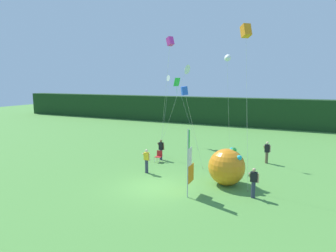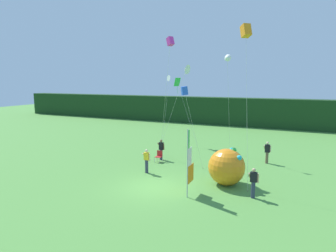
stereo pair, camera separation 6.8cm
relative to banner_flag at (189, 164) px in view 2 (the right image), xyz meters
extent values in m
plane|color=#518E3D|center=(-2.44, 0.22, -1.84)|extent=(120.00, 120.00, 0.00)
cube|color=#193819|center=(-2.44, 27.05, 0.16)|extent=(80.00, 2.40, 4.00)
cylinder|color=#B7B7BC|center=(0.00, -0.29, 0.08)|extent=(0.06, 0.06, 3.84)
cube|color=orange|center=(0.00, 0.22, -0.64)|extent=(0.02, 0.97, 1.02)
cube|color=white|center=(0.00, 0.04, 0.39)|extent=(0.02, 0.60, 1.02)
cube|color=green|center=(0.00, -0.15, 1.41)|extent=(0.02, 0.23, 1.02)
cylinder|color=#2D334C|center=(-4.63, 5.94, -1.42)|extent=(0.22, 0.22, 0.84)
cube|color=black|center=(-4.63, 5.94, -0.69)|extent=(0.36, 0.20, 0.61)
sphere|color=brown|center=(-4.63, 5.94, -0.26)|extent=(0.20, 0.20, 0.20)
cylinder|color=brown|center=(-4.86, 6.00, -0.61)|extent=(0.09, 0.48, 0.42)
cylinder|color=brown|center=(-4.40, 5.95, -0.71)|extent=(0.09, 0.14, 0.56)
cylinder|color=#2D334C|center=(3.32, 1.13, -1.38)|extent=(0.22, 0.22, 0.92)
cube|color=black|center=(3.32, 1.13, -0.64)|extent=(0.36, 0.20, 0.56)
sphere|color=tan|center=(3.32, 1.13, -0.24)|extent=(0.20, 0.20, 0.20)
cylinder|color=tan|center=(3.09, 1.20, -0.59)|extent=(0.09, 0.48, 0.42)
cylinder|color=tan|center=(3.55, 1.14, -0.69)|extent=(0.09, 0.14, 0.56)
cylinder|color=#2D334C|center=(-4.09, 2.50, -1.37)|extent=(0.22, 0.22, 0.93)
cube|color=yellow|center=(-4.09, 2.50, -0.64)|extent=(0.36, 0.20, 0.53)
sphere|color=beige|center=(-4.09, 2.50, -0.25)|extent=(0.20, 0.20, 0.20)
cylinder|color=beige|center=(-4.32, 2.56, -0.60)|extent=(0.09, 0.48, 0.42)
cylinder|color=beige|center=(-3.86, 2.50, -0.70)|extent=(0.09, 0.14, 0.56)
cylinder|color=brown|center=(3.33, 8.47, -1.40)|extent=(0.22, 0.22, 0.88)
cube|color=black|center=(3.33, 8.47, -0.65)|extent=(0.36, 0.20, 0.62)
sphere|color=beige|center=(3.33, 8.47, -0.22)|extent=(0.20, 0.20, 0.20)
cylinder|color=beige|center=(3.10, 8.53, -0.56)|extent=(0.09, 0.48, 0.42)
cylinder|color=beige|center=(3.56, 8.48, -0.66)|extent=(0.09, 0.14, 0.56)
sphere|color=orange|center=(1.51, 2.53, -0.71)|extent=(2.26, 2.26, 2.26)
sphere|color=#23B2C6|center=(1.68, 3.10, 0.26)|extent=(0.32, 0.32, 0.32)
sphere|color=green|center=(1.88, 2.82, 0.32)|extent=(0.32, 0.32, 0.32)
sphere|color=#23B2C6|center=(2.31, 2.24, 0.04)|extent=(0.32, 0.32, 0.32)
cylinder|color=#BCBCC1|center=(-4.77, 4.98, -1.63)|extent=(0.03, 0.03, 0.42)
cylinder|color=#BCBCC1|center=(-4.29, 4.98, -1.63)|extent=(0.03, 0.03, 0.42)
cylinder|color=#BCBCC1|center=(-4.77, 5.46, -1.63)|extent=(0.03, 0.03, 0.42)
cylinder|color=#BCBCC1|center=(-4.29, 5.46, -1.63)|extent=(0.03, 0.03, 0.42)
cube|color=#B22323|center=(-4.53, 5.22, -1.40)|extent=(0.48, 0.48, 0.03)
cube|color=#B22323|center=(-4.53, 5.46, -1.17)|extent=(0.48, 0.03, 0.44)
cylinder|color=brown|center=(-5.42, 7.34, -1.80)|extent=(0.03, 0.03, 0.08)
cylinder|color=silver|center=(-4.38, 6.10, 2.76)|extent=(2.09, 2.50, 9.19)
cube|color=#DB33A8|center=(-3.34, 4.85, 7.35)|extent=(0.67, 0.61, 0.67)
cylinder|color=brown|center=(-7.02, 10.91, -1.80)|extent=(0.03, 0.03, 0.08)
cylinder|color=silver|center=(-7.03, 11.92, 1.49)|extent=(0.04, 2.01, 6.66)
cone|color=white|center=(-7.04, 12.92, 4.82)|extent=(0.70, 0.60, 0.66)
cylinder|color=brown|center=(2.94, 1.91, -1.80)|extent=(0.03, 0.03, 0.08)
cylinder|color=silver|center=(2.57, 2.63, 2.81)|extent=(0.75, 1.45, 9.29)
cube|color=orange|center=(2.20, 3.35, 7.45)|extent=(0.79, 0.81, 0.82)
cylinder|color=brown|center=(-0.78, 5.04, -1.80)|extent=(0.03, 0.03, 0.08)
cylinder|color=silver|center=(-1.34, 4.54, 1.02)|extent=(1.14, 1.01, 5.72)
cube|color=blue|center=(-1.90, 4.04, 3.87)|extent=(0.59, 0.58, 0.62)
cylinder|color=brown|center=(-5.18, 6.17, -1.80)|extent=(0.03, 0.03, 0.08)
cylinder|color=silver|center=(-4.04, 6.55, 1.81)|extent=(2.29, 0.77, 7.30)
cone|color=white|center=(-2.90, 6.93, 5.46)|extent=(0.57, 0.83, 0.80)
cylinder|color=brown|center=(-2.96, 10.46, -1.80)|extent=(0.03, 0.03, 0.08)
cylinder|color=silver|center=(-4.46, 11.46, 1.30)|extent=(3.03, 2.01, 6.29)
cube|color=green|center=(-5.97, 12.46, 4.45)|extent=(0.62, 0.71, 0.85)
cylinder|color=green|center=(-5.97, 12.46, 3.65)|extent=(0.02, 0.02, 0.70)
cylinder|color=brown|center=(-0.06, 10.84, -1.80)|extent=(0.03, 0.03, 0.08)
cylinder|color=silver|center=(-0.13, 10.01, 2.29)|extent=(0.15, 1.67, 8.27)
cone|color=white|center=(-0.20, 9.18, 6.43)|extent=(0.64, 0.43, 0.62)
camera|label=1|loc=(5.18, -14.32, 4.51)|focal=30.31mm
camera|label=2|loc=(5.24, -14.29, 4.51)|focal=30.31mm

